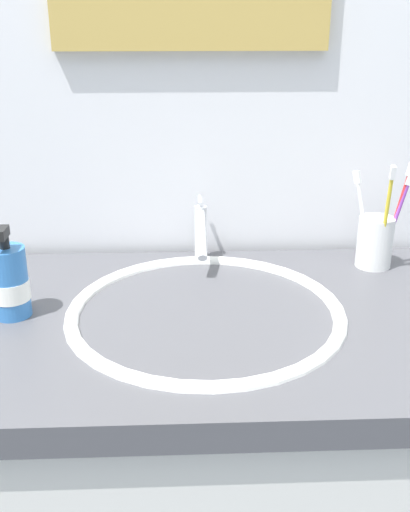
{
  "coord_description": "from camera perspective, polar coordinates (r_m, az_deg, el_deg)",
  "views": [
    {
      "loc": [
        -0.02,
        -0.89,
        1.38
      ],
      "look_at": [
        0.01,
        0.04,
        1.0
      ],
      "focal_mm": 42.7,
      "sensor_mm": 36.0,
      "label": 1
    }
  ],
  "objects": [
    {
      "name": "toothbrush_purple",
      "position": [
        1.21,
        17.6,
        3.84
      ],
      "size": [
        0.05,
        0.01,
        0.18
      ],
      "color": "purple",
      "rests_on": "toothbrush_cup"
    },
    {
      "name": "toothbrush_white",
      "position": [
        1.22,
        14.49,
        4.13
      ],
      "size": [
        0.05,
        0.04,
        0.18
      ],
      "color": "white",
      "rests_on": "toothbrush_cup"
    },
    {
      "name": "faucet",
      "position": [
        1.19,
        -0.39,
        2.26
      ],
      "size": [
        0.02,
        0.15,
        0.12
      ],
      "color": "silver",
      "rests_on": "sink_basin"
    },
    {
      "name": "tiled_wall_back",
      "position": [
        1.23,
        -1.3,
        13.81
      ],
      "size": [
        2.16,
        0.04,
        2.4
      ],
      "primitive_type": "cube",
      "color": "silver",
      "rests_on": "ground"
    },
    {
      "name": "toothbrush_red",
      "position": [
        1.21,
        17.66,
        4.27
      ],
      "size": [
        0.05,
        0.02,
        0.2
      ],
      "color": "red",
      "rests_on": "toothbrush_cup"
    },
    {
      "name": "sink_basin",
      "position": [
        1.04,
        0.07,
        -7.5
      ],
      "size": [
        0.47,
        0.47,
        0.12
      ],
      "color": "white",
      "rests_on": "vanity_counter"
    },
    {
      "name": "toothbrush_cup",
      "position": [
        1.23,
        15.62,
        1.25
      ],
      "size": [
        0.07,
        0.07,
        0.1
      ],
      "primitive_type": "cylinder",
      "color": "white",
      "rests_on": "vanity_counter"
    },
    {
      "name": "toothbrush_yellow",
      "position": [
        1.17,
        16.65,
        3.94
      ],
      "size": [
        0.01,
        0.04,
        0.21
      ],
      "color": "yellow",
      "rests_on": "toothbrush_cup"
    },
    {
      "name": "soap_dispenser",
      "position": [
        1.03,
        -17.85,
        -2.38
      ],
      "size": [
        0.06,
        0.06,
        0.16
      ],
      "color": "#3372BF",
      "rests_on": "vanity_counter"
    }
  ]
}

